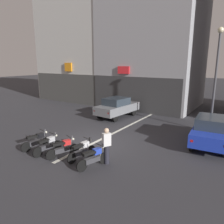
# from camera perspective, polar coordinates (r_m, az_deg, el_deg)

# --- Properties ---
(ground_plane) EXTENTS (120.00, 120.00, 0.00)m
(ground_plane) POSITION_cam_1_polar(r_m,az_deg,el_deg) (12.22, -4.86, -8.25)
(ground_plane) COLOR #333338
(lane_centre_line) EXTENTS (0.20, 18.00, 0.01)m
(lane_centre_line) POSITION_cam_1_polar(r_m,az_deg,el_deg) (17.09, 7.70, -2.05)
(lane_centre_line) COLOR silver
(lane_centre_line) RESTS_ON ground
(building_corner_left) EXTENTS (10.50, 8.11, 16.60)m
(building_corner_left) POSITION_cam_1_polar(r_m,az_deg,el_deg) (27.52, -6.00, 21.09)
(building_corner_left) COLOR silver
(building_corner_left) RESTS_ON ground
(building_mid_block) EXTENTS (9.11, 8.25, 18.88)m
(building_mid_block) POSITION_cam_1_polar(r_m,az_deg,el_deg) (23.48, 11.41, 25.14)
(building_mid_block) COLOR #9E9EA3
(building_mid_block) RESTS_ON ground
(car_grey_crossing_near) EXTENTS (2.10, 4.23, 1.64)m
(car_grey_crossing_near) POSITION_cam_1_polar(r_m,az_deg,el_deg) (17.57, 1.38, 1.43)
(car_grey_crossing_near) COLOR black
(car_grey_crossing_near) RESTS_ON ground
(car_blue_parked_kerbside) EXTENTS (2.09, 4.23, 1.64)m
(car_blue_parked_kerbside) POSITION_cam_1_polar(r_m,az_deg,el_deg) (12.72, 25.14, -4.41)
(car_blue_parked_kerbside) COLOR black
(car_blue_parked_kerbside) RESTS_ON ground
(street_lamp) EXTENTS (0.36, 0.36, 6.50)m
(street_lamp) POSITION_cam_1_polar(r_m,az_deg,el_deg) (14.79, 26.23, 10.00)
(street_lamp) COLOR #47474C
(street_lamp) RESTS_ON ground
(motorcycle_black_row_leftmost) EXTENTS (0.58, 1.64, 0.98)m
(motorcycle_black_row_leftmost) POSITION_cam_1_polar(r_m,az_deg,el_deg) (11.89, -19.49, -7.26)
(motorcycle_black_row_leftmost) COLOR black
(motorcycle_black_row_leftmost) RESTS_ON ground
(motorcycle_silver_row_left_mid) EXTENTS (0.55, 1.67, 0.98)m
(motorcycle_silver_row_left_mid) POSITION_cam_1_polar(r_m,az_deg,el_deg) (11.16, -16.85, -8.42)
(motorcycle_silver_row_left_mid) COLOR black
(motorcycle_silver_row_left_mid) RESTS_ON ground
(motorcycle_red_row_centre) EXTENTS (0.73, 1.58, 0.98)m
(motorcycle_red_row_centre) POSITION_cam_1_polar(r_m,az_deg,el_deg) (10.58, -12.99, -9.39)
(motorcycle_red_row_centre) COLOR black
(motorcycle_red_row_centre) RESTS_ON ground
(motorcycle_white_row_right_mid) EXTENTS (0.55, 1.66, 0.98)m
(motorcycle_white_row_right_mid) POSITION_cam_1_polar(r_m,az_deg,el_deg) (10.17, -8.07, -10.11)
(motorcycle_white_row_right_mid) COLOR black
(motorcycle_white_row_right_mid) RESTS_ON ground
(motorcycle_blue_row_rightmost) EXTENTS (0.64, 1.62, 0.98)m
(motorcycle_blue_row_rightmost) POSITION_cam_1_polar(r_m,az_deg,el_deg) (9.39, -5.02, -12.07)
(motorcycle_blue_row_rightmost) COLOR black
(motorcycle_blue_row_rightmost) RESTS_ON ground
(person_by_motorcycles) EXTENTS (0.37, 0.42, 1.67)m
(person_by_motorcycles) POSITION_cam_1_polar(r_m,az_deg,el_deg) (9.53, -1.47, -9.02)
(person_by_motorcycles) COLOR #23232D
(person_by_motorcycles) RESTS_ON ground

